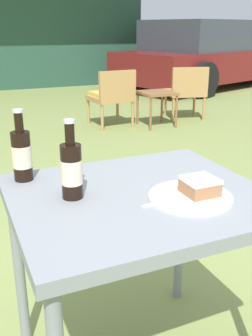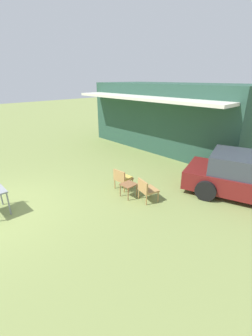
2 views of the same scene
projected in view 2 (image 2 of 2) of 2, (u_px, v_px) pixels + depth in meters
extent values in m
cube|color=#284C3D|center=(172.00, 116.00, 11.90)|extent=(8.41, 3.50, 3.26)
cube|color=silver|center=(142.00, 98.00, 10.01)|extent=(7.99, 1.20, 0.12)
cube|color=#383D47|center=(251.00, 165.00, 6.83)|extent=(2.66, 2.23, 0.59)
cylinder|color=black|center=(215.00, 171.00, 8.33)|extent=(0.67, 0.38, 0.63)
cylinder|color=black|center=(206.00, 191.00, 6.85)|extent=(0.67, 0.38, 0.63)
cylinder|color=#B2844C|center=(133.00, 184.00, 7.66)|extent=(0.04, 0.04, 0.32)
cylinder|color=#B2844C|center=(123.00, 180.00, 7.92)|extent=(0.04, 0.04, 0.32)
cylinder|color=#B2844C|center=(124.00, 188.00, 7.36)|extent=(0.04, 0.04, 0.32)
cylinder|color=#B2844C|center=(115.00, 184.00, 7.63)|extent=(0.04, 0.04, 0.32)
cube|color=#B2844C|center=(124.00, 179.00, 7.57)|extent=(0.53, 0.52, 0.06)
cube|color=#B2844C|center=(119.00, 175.00, 7.35)|extent=(0.49, 0.09, 0.33)
cube|color=gold|center=(124.00, 177.00, 7.55)|extent=(0.47, 0.45, 0.05)
cylinder|color=#B2844C|center=(158.00, 197.00, 6.81)|extent=(0.04, 0.04, 0.32)
cylinder|color=#B2844C|center=(150.00, 191.00, 7.16)|extent=(0.04, 0.04, 0.32)
cylinder|color=#B2844C|center=(146.00, 200.00, 6.63)|extent=(0.04, 0.04, 0.32)
cylinder|color=#B2844C|center=(139.00, 194.00, 6.98)|extent=(0.04, 0.04, 0.32)
cube|color=#B2844C|center=(149.00, 190.00, 6.82)|extent=(0.59, 0.59, 0.06)
cube|color=#B2844C|center=(143.00, 186.00, 6.65)|extent=(0.48, 0.17, 0.33)
cube|color=brown|center=(128.00, 184.00, 7.01)|extent=(0.41, 0.43, 0.03)
cylinder|color=brown|center=(120.00, 191.00, 7.09)|extent=(0.03, 0.03, 0.41)
cylinder|color=brown|center=(128.00, 195.00, 6.85)|extent=(0.03, 0.03, 0.41)
cylinder|color=brown|center=(129.00, 187.00, 7.33)|extent=(0.03, 0.03, 0.41)
cylinder|color=brown|center=(137.00, 191.00, 7.09)|extent=(0.03, 0.03, 0.41)
cylinder|color=gray|center=(1.00, 195.00, 6.58)|extent=(0.04, 0.04, 0.68)
cylinder|color=gray|center=(9.00, 204.00, 6.10)|extent=(0.04, 0.04, 0.68)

